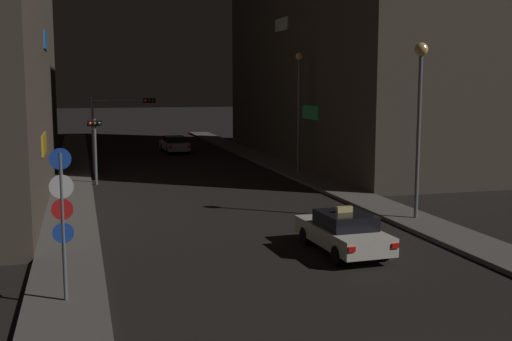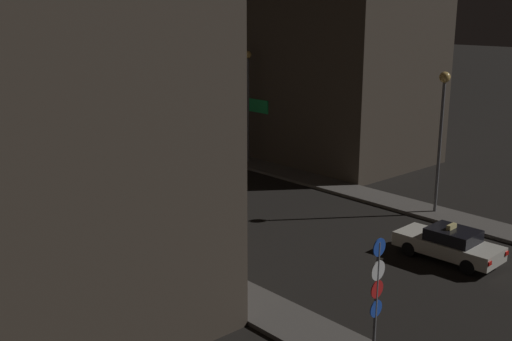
# 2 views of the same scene
# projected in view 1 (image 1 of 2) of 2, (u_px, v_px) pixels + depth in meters

# --- Properties ---
(sidewalk_left) EXTENTS (2.14, 66.81, 0.17)m
(sidewalk_left) POSITION_uv_depth(u_px,v_px,m) (73.00, 177.00, 38.85)
(sidewalk_left) COLOR #5B5651
(sidewalk_left) RESTS_ON ground_plane
(sidewalk_right) EXTENTS (2.14, 66.81, 0.17)m
(sidewalk_right) POSITION_uv_depth(u_px,v_px,m) (288.00, 169.00, 42.53)
(sidewalk_right) COLOR #5B5651
(sidewalk_right) RESTS_ON ground_plane
(building_facade_right) EXTENTS (9.61, 31.09, 21.77)m
(building_facade_right) POSITION_uv_depth(u_px,v_px,m) (343.00, 14.00, 47.11)
(building_facade_right) COLOR #473D33
(building_facade_right) RESTS_ON ground_plane
(taxi) EXTENTS (1.98, 4.52, 1.62)m
(taxi) POSITION_uv_depth(u_px,v_px,m) (343.00, 232.00, 21.62)
(taxi) COLOR silver
(taxi) RESTS_ON ground_plane
(far_car) EXTENTS (1.99, 4.52, 1.42)m
(far_car) POSITION_uv_depth(u_px,v_px,m) (175.00, 144.00, 53.13)
(far_car) COLOR #B7B7BC
(far_car) RESTS_ON ground_plane
(traffic_light_overhead) EXTENTS (4.11, 0.41, 4.92)m
(traffic_light_overhead) POSITION_uv_depth(u_px,v_px,m) (118.00, 118.00, 40.93)
(traffic_light_overhead) COLOR slate
(traffic_light_overhead) RESTS_ON ground_plane
(traffic_light_left_kerb) EXTENTS (0.80, 0.42, 3.78)m
(traffic_light_left_kerb) POSITION_uv_depth(u_px,v_px,m) (95.00, 138.00, 36.00)
(traffic_light_left_kerb) COLOR slate
(traffic_light_left_kerb) RESTS_ON ground_plane
(sign_pole_left) EXTENTS (0.61, 0.10, 3.97)m
(sign_pole_left) POSITION_uv_depth(u_px,v_px,m) (62.00, 212.00, 16.13)
(sign_pole_left) COLOR slate
(sign_pole_left) RESTS_ON sidewalk_left
(street_lamp_near_block) EXTENTS (0.55, 0.55, 7.23)m
(street_lamp_near_block) POSITION_uv_depth(u_px,v_px,m) (420.00, 95.00, 25.93)
(street_lamp_near_block) COLOR slate
(street_lamp_near_block) RESTS_ON sidewalk_right
(street_lamp_far_block) EXTENTS (0.48, 0.48, 7.53)m
(street_lamp_far_block) POSITION_uv_depth(u_px,v_px,m) (299.00, 93.00, 39.98)
(street_lamp_far_block) COLOR slate
(street_lamp_far_block) RESTS_ON sidewalk_right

